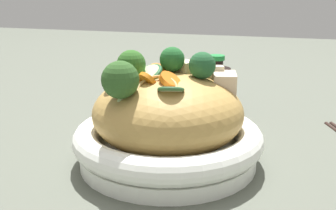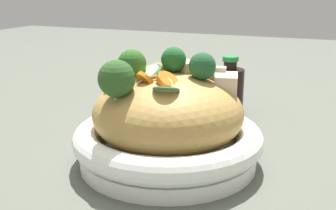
% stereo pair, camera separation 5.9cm
% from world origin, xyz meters
% --- Properties ---
extents(ground_plane, '(3.00, 3.00, 0.00)m').
position_xyz_m(ground_plane, '(0.00, 0.00, 0.00)').
color(ground_plane, '#53574C').
extents(serving_bowl, '(0.27, 0.27, 0.06)m').
position_xyz_m(serving_bowl, '(0.00, 0.00, 0.03)').
color(serving_bowl, white).
rests_on(serving_bowl, ground_plane).
extents(noodle_heap, '(0.21, 0.21, 0.12)m').
position_xyz_m(noodle_heap, '(-0.00, -0.00, 0.08)').
color(noodle_heap, '#B38B47').
rests_on(noodle_heap, serving_bowl).
extents(broccoli_florets, '(0.15, 0.15, 0.07)m').
position_xyz_m(broccoli_florets, '(-0.02, -0.02, 0.14)').
color(broccoli_florets, '#9DBC76').
rests_on(broccoli_florets, serving_bowl).
extents(carrot_coins, '(0.07, 0.08, 0.03)m').
position_xyz_m(carrot_coins, '(-0.01, -0.02, 0.13)').
color(carrot_coins, orange).
rests_on(carrot_coins, serving_bowl).
extents(zucchini_slices, '(0.13, 0.10, 0.04)m').
position_xyz_m(zucchini_slices, '(-0.03, -0.03, 0.13)').
color(zucchini_slices, beige).
rests_on(zucchini_slices, serving_bowl).
extents(chicken_chunks, '(0.10, 0.06, 0.04)m').
position_xyz_m(chicken_chunks, '(0.05, 0.04, 0.12)').
color(chicken_chunks, beige).
rests_on(chicken_chunks, serving_bowl).
extents(soy_sauce_bottle, '(0.06, 0.06, 0.12)m').
position_xyz_m(soy_sauce_bottle, '(0.02, 0.26, 0.05)').
color(soy_sauce_bottle, black).
rests_on(soy_sauce_bottle, ground_plane).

